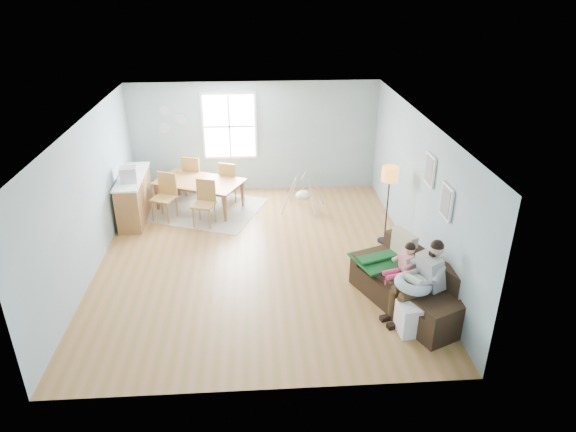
{
  "coord_description": "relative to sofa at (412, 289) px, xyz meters",
  "views": [
    {
      "loc": [
        0.0,
        -8.65,
        5.0
      ],
      "look_at": [
        0.56,
        -0.28,
        1.0
      ],
      "focal_mm": 32.0,
      "sensor_mm": 36.0,
      "label": 1
    }
  ],
  "objects": [
    {
      "name": "counter",
      "position": [
        -5.21,
        3.72,
        0.2
      ],
      "size": [
        0.58,
        1.8,
        1.0
      ],
      "color": "brown",
      "rests_on": "room"
    },
    {
      "name": "father",
      "position": [
        -0.0,
        -0.33,
        0.42
      ],
      "size": [
        1.0,
        0.63,
        1.35
      ],
      "color": "gray",
      "rests_on": "sofa"
    },
    {
      "name": "floor_lamp",
      "position": [
        0.09,
        2.23,
        1.03
      ],
      "size": [
        0.33,
        0.33,
        1.62
      ],
      "color": "black",
      "rests_on": "room"
    },
    {
      "name": "rug",
      "position": [
        -3.82,
        4.09,
        -0.3
      ],
      "size": [
        3.23,
        2.86,
        0.01
      ],
      "primitive_type": "cube",
      "rotation": [
        0.0,
        0.0,
        -0.37
      ],
      "color": "#9F9991",
      "rests_on": "room"
    },
    {
      "name": "chair_nw",
      "position": [
        -4.03,
        4.87,
        0.29
      ],
      "size": [
        0.58,
        0.58,
        1.03
      ],
      "color": "olive",
      "rests_on": "rug"
    },
    {
      "name": "chair_sw",
      "position": [
        -4.51,
        3.66,
        0.3
      ],
      "size": [
        0.61,
        0.61,
        1.04
      ],
      "color": "olive",
      "rests_on": "rug"
    },
    {
      "name": "toddler",
      "position": [
        -0.15,
        0.15,
        0.42
      ],
      "size": [
        0.58,
        0.39,
        0.86
      ],
      "color": "white",
      "rests_on": "sofa"
    },
    {
      "name": "nursing_pillow",
      "position": [
        -0.14,
        -0.4,
        0.37
      ],
      "size": [
        0.74,
        0.73,
        0.24
      ],
      "primitive_type": "torus",
      "rotation": [
        0.0,
        0.14,
        0.3
      ],
      "color": "#ABC7D6",
      "rests_on": "father"
    },
    {
      "name": "chair_ne",
      "position": [
        -3.14,
        4.53,
        0.26
      ],
      "size": [
        0.58,
        0.58,
        0.98
      ],
      "color": "olive",
      "rests_on": "rug"
    },
    {
      "name": "sofa",
      "position": [
        0.0,
        0.0,
        0.0
      ],
      "size": [
        1.7,
        2.3,
        0.86
      ],
      "color": "black",
      "rests_on": "room"
    },
    {
      "name": "green_throw",
      "position": [
        -0.36,
        0.61,
        0.24
      ],
      "size": [
        1.18,
        1.07,
        0.04
      ],
      "primitive_type": "cube",
      "rotation": [
        0.0,
        0.0,
        0.35
      ],
      "color": "#125223",
      "rests_on": "sofa"
    },
    {
      "name": "window",
      "position": [
        -3.11,
        5.21,
        1.35
      ],
      "size": [
        1.32,
        0.08,
        1.62
      ],
      "color": "white",
      "rests_on": "room"
    },
    {
      "name": "infant",
      "position": [
        -0.16,
        -0.37,
        0.44
      ],
      "size": [
        0.27,
        0.36,
        0.14
      ],
      "color": "silver",
      "rests_on": "nursing_pillow"
    },
    {
      "name": "monitor",
      "position": [
        -5.18,
        3.38,
        0.85
      ],
      "size": [
        0.38,
        0.36,
        0.32
      ],
      "color": "#ABACB0",
      "rests_on": "counter"
    },
    {
      "name": "pictures",
      "position": [
        0.46,
        0.69,
        1.55
      ],
      "size": [
        0.05,
        1.34,
        0.74
      ],
      "color": "white",
      "rests_on": "room"
    },
    {
      "name": "storage_cube",
      "position": [
        -0.2,
        -0.68,
        -0.06
      ],
      "size": [
        0.49,
        0.44,
        0.49
      ],
      "color": "white",
      "rests_on": "room"
    },
    {
      "name": "dining_table",
      "position": [
        -3.82,
        4.09,
        0.04
      ],
      "size": [
        2.22,
        1.8,
        0.68
      ],
      "primitive_type": "imported",
      "rotation": [
        0.0,
        0.0,
        -0.44
      ],
      "color": "brown",
      "rests_on": "rug"
    },
    {
      "name": "room",
      "position": [
        -2.51,
        1.74,
        2.12
      ],
      "size": [
        8.4,
        9.4,
        3.9
      ],
      "color": "olive"
    },
    {
      "name": "beige_pillow",
      "position": [
        -0.03,
        0.6,
        0.49
      ],
      "size": [
        0.34,
        0.54,
        0.53
      ],
      "primitive_type": "cube",
      "rotation": [
        0.0,
        0.0,
        0.4
      ],
      "color": "#B8AE8C",
      "rests_on": "sofa"
    },
    {
      "name": "wall_plates",
      "position": [
        -4.51,
        5.21,
        1.53
      ],
      "size": [
        0.67,
        0.02,
        0.66
      ],
      "color": "#8799A3",
      "rests_on": "room"
    },
    {
      "name": "baby_swing",
      "position": [
        -1.44,
        3.86,
        0.08
      ],
      "size": [
        1.07,
        1.08,
        0.86
      ],
      "color": "#ABACB0",
      "rests_on": "room"
    },
    {
      "name": "chair_se",
      "position": [
        -3.62,
        3.31,
        0.27
      ],
      "size": [
        0.56,
        0.56,
        1.0
      ],
      "color": "olive",
      "rests_on": "rug"
    }
  ]
}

